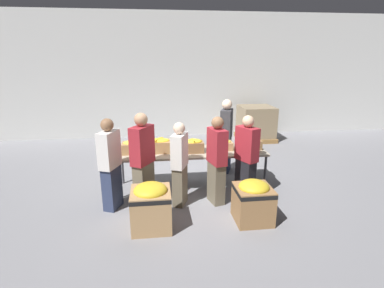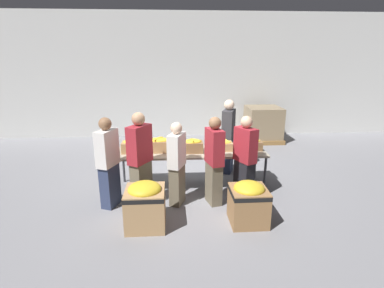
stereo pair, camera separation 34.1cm
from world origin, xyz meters
TOP-DOWN VIEW (x-y plane):
  - ground_plane at (0.00, 0.00)m, footprint 30.00×30.00m
  - wall_back at (0.00, 4.28)m, footprint 16.00×0.08m
  - sorting_table at (0.00, 0.00)m, footprint 3.00×0.85m
  - banana_box_0 at (-1.15, 0.03)m, footprint 0.47×0.32m
  - banana_box_1 at (-0.65, 0.03)m, footprint 0.44×0.34m
  - banana_box_2 at (0.03, -0.06)m, footprint 0.39×0.30m
  - banana_box_3 at (0.64, 0.03)m, footprint 0.39×0.28m
  - banana_box_4 at (1.19, 0.02)m, footprint 0.50×0.30m
  - volunteer_0 at (-0.31, -0.71)m, footprint 0.35×0.46m
  - volunteer_1 at (0.37, -0.72)m, footprint 0.32×0.48m
  - volunteer_2 at (0.90, 0.80)m, footprint 0.38×0.51m
  - volunteer_3 at (-0.96, -0.69)m, footprint 0.44×0.52m
  - volunteer_4 at (0.95, -0.62)m, footprint 0.39×0.49m
  - volunteer_5 at (-1.52, -0.71)m, footprint 0.37×0.49m
  - donation_bin_0 at (-0.83, -1.45)m, footprint 0.62×0.62m
  - donation_bin_1 at (0.83, -1.45)m, footprint 0.59×0.59m
  - pallet_stack_0 at (2.52, 3.41)m, footprint 1.14×1.14m

SIDE VIEW (x-z plane):
  - ground_plane at x=0.00m, z-range 0.00..0.00m
  - donation_bin_1 at x=0.83m, z-range 0.02..0.73m
  - donation_bin_0 at x=-0.83m, z-range 0.02..0.78m
  - pallet_stack_0 at x=2.52m, z-range -0.01..1.08m
  - sorting_table at x=0.00m, z-range 0.35..1.14m
  - volunteer_0 at x=-0.31m, z-range 0.00..1.54m
  - volunteer_4 at x=0.95m, z-range 0.00..1.62m
  - volunteer_1 at x=0.37m, z-range 0.00..1.63m
  - volunteer_5 at x=-1.52m, z-range -0.01..1.64m
  - volunteer_2 at x=0.90m, z-range -0.01..1.71m
  - volunteer_3 at x=-0.96m, z-range -0.01..1.72m
  - banana_box_3 at x=0.64m, z-range 0.79..1.01m
  - banana_box_4 at x=1.19m, z-range 0.78..1.03m
  - banana_box_0 at x=-1.15m, z-range 0.78..1.06m
  - banana_box_2 at x=0.03m, z-range 0.78..1.07m
  - banana_box_1 at x=-0.65m, z-range 0.78..1.09m
  - wall_back at x=0.00m, z-range 0.00..4.00m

